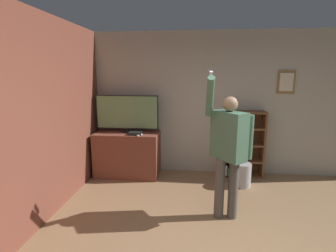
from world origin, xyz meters
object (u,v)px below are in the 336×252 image
game_console (136,133)px  waste_bin (242,175)px  person (228,146)px  television (127,113)px  bookshelf (240,144)px

game_console → waste_bin: size_ratio=0.57×
game_console → person: person is taller
television → bookshelf: (2.12, 0.13, -0.57)m
bookshelf → waste_bin: 0.64m
television → waste_bin: (2.10, -0.35, -0.99)m
person → television: bearing=-169.2°
person → bookshelf: bearing=125.3°
bookshelf → waste_bin: bookshelf is taller
game_console → bookshelf: 1.96m
television → waste_bin: bearing=-9.5°
television → person: person is taller
television → waste_bin: size_ratio=2.88×
game_console → person: (1.51, -1.21, 0.14)m
game_console → bookshelf: (1.92, 0.33, -0.23)m
game_console → waste_bin: 2.02m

